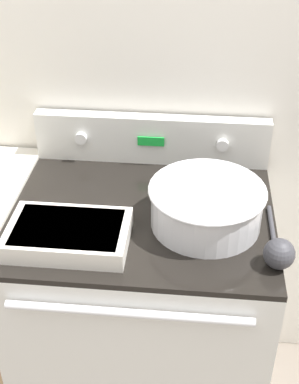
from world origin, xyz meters
name	(u,v)px	position (x,y,z in m)	size (l,w,h in m)	color
kitchen_wall	(154,66)	(0.00, 0.69, 1.25)	(8.00, 0.05, 2.50)	silver
stove_range	(143,317)	(0.00, 0.33, 0.46)	(0.80, 0.68, 0.93)	silver
control_panel	(152,139)	(0.00, 0.63, 1.01)	(0.80, 0.07, 0.17)	silver
mixing_bowl	(206,204)	(0.19, 0.28, 1.00)	(0.34, 0.34, 0.13)	silver
casserole_dish	(68,234)	(-0.19, 0.16, 0.96)	(0.33, 0.22, 0.06)	silver
ladle	(279,252)	(0.38, 0.13, 0.97)	(0.08, 0.30, 0.08)	#333338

